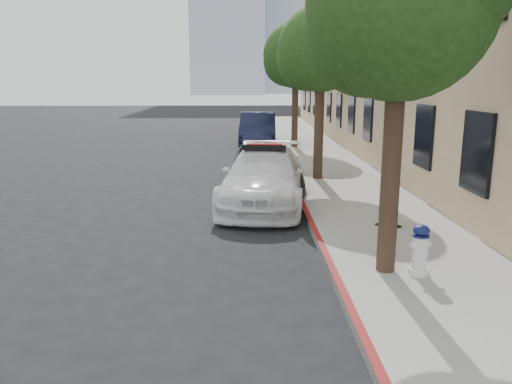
{
  "coord_description": "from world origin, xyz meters",
  "views": [
    {
      "loc": [
        0.66,
        -9.64,
        3.15
      ],
      "look_at": [
        0.83,
        0.1,
        1.0
      ],
      "focal_mm": 35.0,
      "sensor_mm": 36.0,
      "label": 1
    }
  ],
  "objects": [
    {
      "name": "police_car",
      "position": [
        1.1,
        3.08,
        0.73
      ],
      "size": [
        2.66,
        5.26,
        1.61
      ],
      "rotation": [
        0.0,
        0.0,
        -0.13
      ],
      "color": "white",
      "rests_on": "ground"
    },
    {
      "name": "ground",
      "position": [
        0.0,
        0.0,
        0.0
      ],
      "size": [
        120.0,
        120.0,
        0.0
      ],
      "primitive_type": "plane",
      "color": "black",
      "rests_on": "ground"
    },
    {
      "name": "parked_car_mid",
      "position": [
        1.2,
        5.0,
        0.75
      ],
      "size": [
        2.14,
        4.52,
        1.49
      ],
      "primitive_type": "imported",
      "rotation": [
        0.0,
        0.0,
        0.09
      ],
      "color": "#212429",
      "rests_on": "ground"
    },
    {
      "name": "tree_mid",
      "position": [
        2.93,
        5.99,
        4.16
      ],
      "size": [
        2.77,
        2.64,
        5.43
      ],
      "color": "black",
      "rests_on": "sidewalk"
    },
    {
      "name": "building",
      "position": [
        9.2,
        15.0,
        5.0
      ],
      "size": [
        8.0,
        36.0,
        10.0
      ],
      "primitive_type": "cube",
      "color": "tan",
      "rests_on": "ground"
    },
    {
      "name": "sidewalk",
      "position": [
        3.6,
        10.0,
        0.07
      ],
      "size": [
        3.2,
        50.0,
        0.15
      ],
      "primitive_type": "cube",
      "color": "gray",
      "rests_on": "ground"
    },
    {
      "name": "tree_near",
      "position": [
        2.93,
        -2.01,
        4.27
      ],
      "size": [
        2.92,
        2.82,
        5.62
      ],
      "color": "black",
      "rests_on": "sidewalk"
    },
    {
      "name": "traffic_cone",
      "position": [
        3.65,
        0.52,
        0.53
      ],
      "size": [
        0.52,
        0.52,
        0.76
      ],
      "rotation": [
        0.0,
        0.0,
        0.41
      ],
      "color": "black",
      "rests_on": "sidewalk"
    },
    {
      "name": "fire_hydrant",
      "position": [
        3.38,
        -2.2,
        0.55
      ],
      "size": [
        0.35,
        0.32,
        0.82
      ],
      "rotation": [
        0.0,
        0.0,
        0.29
      ],
      "color": "silver",
      "rests_on": "sidewalk"
    },
    {
      "name": "tower_right",
      "position": [
        9.0,
        135.0,
        22.0
      ],
      "size": [
        14.0,
        14.0,
        44.0
      ],
      "primitive_type": "cube",
      "color": "#9EA8B7",
      "rests_on": "ground"
    },
    {
      "name": "curb_strip",
      "position": [
        2.06,
        10.0,
        0.07
      ],
      "size": [
        0.12,
        50.0,
        0.15
      ],
      "primitive_type": "cube",
      "color": "maroon",
      "rests_on": "ground"
    },
    {
      "name": "parked_car_far",
      "position": [
        1.2,
        15.7,
        0.83
      ],
      "size": [
        1.93,
        5.07,
        1.65
      ],
      "primitive_type": "imported",
      "rotation": [
        0.0,
        0.0,
        -0.04
      ],
      "color": "#151934",
      "rests_on": "ground"
    },
    {
      "name": "tree_far",
      "position": [
        2.93,
        13.99,
        4.39
      ],
      "size": [
        3.1,
        3.0,
        5.81
      ],
      "color": "black",
      "rests_on": "sidewalk"
    }
  ]
}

